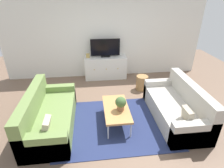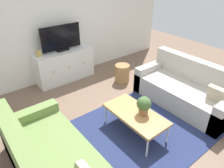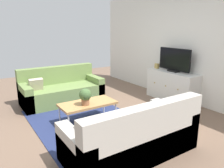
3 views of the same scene
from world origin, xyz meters
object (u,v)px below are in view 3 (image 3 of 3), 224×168
(potted_plant, at_px, (85,96))
(coffee_table, at_px, (88,104))
(flat_screen_tv, at_px, (174,60))
(wicker_basket, at_px, (178,112))
(couch_right_side, at_px, (134,138))
(tv_console, at_px, (172,86))
(couch_left_side, at_px, (61,90))
(mantel_clock, at_px, (157,66))

(potted_plant, bearing_deg, coffee_table, 131.87)
(coffee_table, xyz_separation_m, flat_screen_tv, (-0.03, 2.40, 0.66))
(flat_screen_tv, distance_m, wicker_basket, 1.60)
(couch_right_side, distance_m, wicker_basket, 1.51)
(couch_right_side, relative_size, potted_plant, 6.15)
(potted_plant, relative_size, tv_console, 0.23)
(tv_console, distance_m, flat_screen_tv, 0.65)
(couch_left_side, xyz_separation_m, flat_screen_tv, (1.44, 2.39, 0.74))
(tv_console, bearing_deg, potted_plant, -87.53)
(couch_right_side, bearing_deg, tv_console, 121.28)
(flat_screen_tv, relative_size, mantel_clock, 7.12)
(couch_left_side, xyz_separation_m, couch_right_side, (2.88, 0.00, 0.00))
(coffee_table, distance_m, flat_screen_tv, 2.49)
(wicker_basket, bearing_deg, couch_right_side, -72.81)
(tv_console, height_order, flat_screen_tv, flat_screen_tv)
(couch_right_side, height_order, flat_screen_tv, flat_screen_tv)
(couch_left_side, relative_size, couch_right_side, 1.00)
(tv_console, bearing_deg, flat_screen_tv, 90.00)
(couch_right_side, bearing_deg, flat_screen_tv, 121.07)
(coffee_table, xyz_separation_m, tv_console, (-0.03, 2.38, 0.00))
(couch_left_side, relative_size, mantel_clock, 14.73)
(couch_left_side, bearing_deg, tv_console, 58.80)
(tv_console, bearing_deg, mantel_clock, 180.00)
(flat_screen_tv, height_order, mantel_clock, flat_screen_tv)
(couch_left_side, xyz_separation_m, tv_console, (1.44, 2.37, 0.09))
(couch_right_side, xyz_separation_m, potted_plant, (-1.34, -0.09, 0.29))
(mantel_clock, relative_size, wicker_basket, 0.31)
(couch_left_side, relative_size, flat_screen_tv, 2.07)
(couch_right_side, relative_size, wicker_basket, 4.50)
(mantel_clock, bearing_deg, flat_screen_tv, 2.05)
(couch_left_side, distance_m, flat_screen_tv, 2.89)
(potted_plant, relative_size, flat_screen_tv, 0.34)
(flat_screen_tv, distance_m, mantel_clock, 0.60)
(couch_right_side, relative_size, mantel_clock, 14.73)
(coffee_table, xyz_separation_m, mantel_clock, (-0.58, 2.38, 0.43))
(tv_console, xyz_separation_m, mantel_clock, (-0.56, 0.00, 0.43))
(potted_plant, height_order, mantel_clock, mantel_clock)
(couch_left_side, bearing_deg, potted_plant, -3.37)
(couch_right_side, height_order, wicker_basket, couch_right_side)
(coffee_table, distance_m, mantel_clock, 2.49)
(couch_right_side, distance_m, tv_console, 2.78)
(flat_screen_tv, bearing_deg, tv_console, -90.00)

